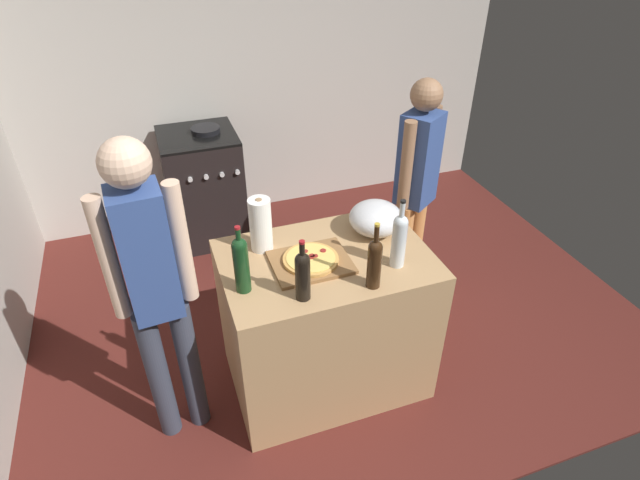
% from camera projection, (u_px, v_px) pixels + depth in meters
% --- Properties ---
extents(ground_plane, '(4.42, 3.44, 0.02)m').
position_uv_depth(ground_plane, '(308.00, 296.00, 3.82)').
color(ground_plane, '#511E19').
extents(kitchen_wall_rear, '(4.42, 0.10, 2.60)m').
position_uv_depth(kitchen_wall_rear, '(250.00, 65.00, 4.22)').
color(kitchen_wall_rear, '#BCB7AD').
rests_on(kitchen_wall_rear, ground_plane).
extents(counter, '(1.11, 0.75, 0.91)m').
position_uv_depth(counter, '(326.00, 321.00, 2.94)').
color(counter, tan).
rests_on(counter, ground_plane).
extents(cutting_board, '(0.40, 0.32, 0.02)m').
position_uv_depth(cutting_board, '(311.00, 262.00, 2.63)').
color(cutting_board, olive).
rests_on(cutting_board, counter).
extents(pizza, '(0.29, 0.29, 0.03)m').
position_uv_depth(pizza, '(311.00, 259.00, 2.62)').
color(pizza, tan).
rests_on(pizza, cutting_board).
extents(mixing_bowl, '(0.30, 0.30, 0.18)m').
position_uv_depth(mixing_bowl, '(376.00, 218.00, 2.83)').
color(mixing_bowl, '#B2B2B7').
rests_on(mixing_bowl, counter).
extents(paper_towel_roll, '(0.12, 0.12, 0.30)m').
position_uv_depth(paper_towel_roll, '(261.00, 225.00, 2.67)').
color(paper_towel_roll, white).
rests_on(paper_towel_roll, counter).
extents(wine_bottle_green, '(0.07, 0.07, 0.38)m').
position_uv_depth(wine_bottle_green, '(399.00, 238.00, 2.54)').
color(wine_bottle_green, silver).
rests_on(wine_bottle_green, counter).
extents(wine_bottle_clear, '(0.07, 0.07, 0.36)m').
position_uv_depth(wine_bottle_clear, '(241.00, 263.00, 2.38)').
color(wine_bottle_clear, '#143819').
rests_on(wine_bottle_clear, counter).
extents(wine_bottle_dark, '(0.07, 0.07, 0.32)m').
position_uv_depth(wine_bottle_dark, '(303.00, 274.00, 2.34)').
color(wine_bottle_dark, black).
rests_on(wine_bottle_dark, counter).
extents(wine_bottle_amber, '(0.07, 0.07, 0.36)m').
position_uv_depth(wine_bottle_amber, '(375.00, 261.00, 2.41)').
color(wine_bottle_amber, '#331E0F').
rests_on(wine_bottle_amber, counter).
extents(stove, '(0.60, 0.61, 0.97)m').
position_uv_depth(stove, '(204.00, 187.00, 4.23)').
color(stove, black).
rests_on(stove, ground_plane).
extents(person_in_stripes, '(0.38, 0.21, 1.73)m').
position_uv_depth(person_in_stripes, '(154.00, 286.00, 2.34)').
color(person_in_stripes, '#383D4C').
rests_on(person_in_stripes, ground_plane).
extents(person_in_red, '(0.34, 0.29, 1.61)m').
position_uv_depth(person_in_red, '(416.00, 184.00, 3.31)').
color(person_in_red, '#D88C4C').
rests_on(person_in_red, ground_plane).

